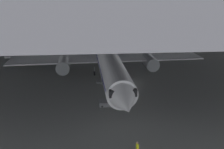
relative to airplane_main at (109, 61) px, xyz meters
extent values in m
plane|color=slate|center=(2.52, -3.29, -3.67)|extent=(110.00, 110.00, 0.00)
cylinder|color=#4C4F54|center=(-24.77, 17.82, 3.89)|extent=(2.03, 2.03, 15.11)
cube|color=#4C4F54|center=(2.52, -14.29, 11.04)|extent=(115.50, 0.50, 0.70)
cylinder|color=white|center=(0.03, -0.64, 0.02)|extent=(5.47, 31.30, 4.18)
cone|color=white|center=(0.75, -18.09, 0.02)|extent=(4.30, 5.18, 4.10)
cube|color=black|center=(0.64, -15.45, 0.55)|extent=(3.67, 3.07, 0.92)
cone|color=white|center=(-0.70, 16.80, 0.44)|extent=(3.83, 6.83, 3.55)
cube|color=navy|center=(-0.59, 14.16, 5.53)|extent=(0.43, 4.57, 6.84)
cube|color=white|center=(2.38, 13.14, 0.65)|extent=(5.46, 3.64, 0.16)
cube|color=white|center=(-3.46, 12.90, 0.65)|extent=(5.46, 3.64, 0.16)
cube|color=white|center=(10.64, 4.85, -0.39)|extent=(17.78, 8.32, 0.24)
cylinder|color=#9EA3A8|center=(8.64, 2.49, -1.12)|extent=(2.81, 5.54, 2.59)
cube|color=white|center=(-11.00, 3.95, -0.39)|extent=(17.78, 8.32, 0.24)
cylinder|color=#9EA3A8|center=(-8.81, 1.76, -1.12)|extent=(2.81, 5.54, 2.59)
cube|color=navy|center=(0.03, -0.64, 0.34)|extent=(5.46, 29.03, 0.16)
cylinder|color=#9EA3A8|center=(0.46, -11.08, -2.42)|extent=(0.20, 0.20, 1.15)
cylinder|color=black|center=(0.46, -11.08, -3.22)|extent=(0.34, 0.91, 0.90)
cylinder|color=#9EA3A8|center=(2.59, 2.50, -2.42)|extent=(0.20, 0.20, 1.15)
cylinder|color=black|center=(2.59, 2.50, -3.22)|extent=(0.34, 0.91, 0.90)
cylinder|color=#9EA3A8|center=(-2.79, 2.28, -2.42)|extent=(0.20, 0.20, 1.15)
cylinder|color=black|center=(-2.79, 2.28, -3.22)|extent=(0.34, 0.91, 0.90)
cube|color=slate|center=(-0.17, -11.30, -3.32)|extent=(4.13, 1.67, 0.70)
cube|color=slate|center=(-0.17, -11.30, -1.37)|extent=(3.83, 1.46, 3.29)
cube|color=slate|center=(-2.02, -11.38, 0.23)|extent=(1.15, 1.34, 0.12)
cylinder|color=black|center=(-1.99, -11.98, 0.73)|extent=(0.06, 0.06, 1.00)
cylinder|color=black|center=(-2.04, -10.78, 0.73)|extent=(0.06, 0.06, 1.00)
cylinder|color=black|center=(-1.81, -12.07, -3.52)|extent=(0.30, 0.13, 0.30)
cylinder|color=black|center=(-1.86, -10.67, -3.52)|extent=(0.30, 0.13, 0.30)
cylinder|color=black|center=(1.52, -11.93, -3.52)|extent=(0.30, 0.13, 0.30)
cylinder|color=black|center=(1.47, -10.53, -3.52)|extent=(0.30, 0.13, 0.30)
cube|color=yellow|center=(1.41, -23.14, -2.59)|extent=(0.25, 0.38, 0.56)
cylinder|color=yellow|center=(1.44, -23.37, -2.56)|extent=(0.09, 0.09, 0.53)
cylinder|color=yellow|center=(1.39, -22.91, -2.56)|extent=(0.09, 0.09, 0.53)
sphere|color=tan|center=(1.41, -23.14, -2.19)|extent=(0.21, 0.21, 0.21)
cylinder|color=#232838|center=(1.71, -9.55, -3.26)|extent=(0.14, 0.14, 0.81)
cylinder|color=#232838|center=(1.61, -9.69, -3.26)|extent=(0.14, 0.14, 0.81)
cube|color=orange|center=(1.66, -9.62, -2.57)|extent=(0.39, 0.42, 0.57)
cylinder|color=orange|center=(1.80, -9.44, -2.54)|extent=(0.09, 0.09, 0.55)
cylinder|color=orange|center=(1.52, -9.80, -2.54)|extent=(0.09, 0.09, 0.55)
sphere|color=beige|center=(1.66, -9.62, -2.16)|extent=(0.22, 0.22, 0.22)
cylinder|color=white|center=(-20.12, 24.56, -0.26)|extent=(26.49, 12.62, 3.61)
cone|color=white|center=(-5.97, 29.73, -0.26)|extent=(5.28, 4.80, 3.53)
cube|color=black|center=(-8.11, 28.95, 0.19)|extent=(3.42, 3.75, 0.79)
cube|color=white|center=(-27.42, 31.84, -0.62)|extent=(11.33, 16.41, 0.24)
cylinder|color=#9EA3A8|center=(-24.96, 30.81, -1.25)|extent=(5.17, 3.71, 2.24)
cube|color=white|center=(-21.00, 14.29, -0.62)|extent=(11.33, 16.41, 0.24)
cylinder|color=#9EA3A8|center=(-19.78, 16.66, -1.25)|extent=(5.17, 3.71, 2.24)
cube|color=#1972B2|center=(-20.12, 24.56, 0.01)|extent=(24.66, 12.01, 0.16)
cylinder|color=#9EA3A8|center=(-11.66, 27.65, -2.42)|extent=(0.20, 0.20, 1.15)
cylinder|color=black|center=(-11.66, 27.65, -3.22)|extent=(0.95, 0.59, 0.90)
cylinder|color=#9EA3A8|center=(-23.41, 25.91, -2.42)|extent=(0.20, 0.20, 1.15)
cylinder|color=black|center=(-23.41, 25.91, -3.22)|extent=(0.95, 0.59, 0.90)
cylinder|color=#9EA3A8|center=(-21.76, 21.40, -2.42)|extent=(0.20, 0.20, 1.15)
cylinder|color=black|center=(-21.76, 21.40, -3.22)|extent=(0.95, 0.59, 0.90)
camera|label=1|loc=(-2.90, -43.76, 12.66)|focal=38.20mm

